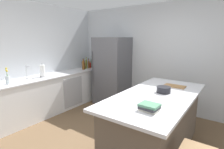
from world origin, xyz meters
TOP-DOWN VIEW (x-y plane):
  - wall_rear at (0.00, 2.25)m, footprint 6.00×0.10m
  - wall_left at (-2.45, 0.00)m, footprint 0.10×6.00m
  - counter_run_left at (-2.08, 0.52)m, footprint 0.66×3.19m
  - kitchen_island at (0.60, 0.49)m, footprint 1.00×2.13m
  - refrigerator at (-1.20, 1.83)m, footprint 0.82×0.77m
  - sink_faucet at (-2.13, -0.03)m, footprint 0.15×0.05m
  - flower_vase at (-2.01, -0.48)m, footprint 0.07×0.07m
  - paper_towel_roll at (-2.06, 0.29)m, footprint 0.14×0.14m
  - wine_bottle at (-2.10, 2.01)m, footprint 0.07×0.07m
  - hot_sauce_bottle at (-2.06, 1.90)m, footprint 0.04×0.04m
  - vinegar_bottle at (-2.04, 1.81)m, footprint 0.06×0.06m
  - olive_oil_bottle at (-2.06, 1.72)m, footprint 0.06×0.06m
  - syrup_bottle at (-2.06, 1.63)m, footprint 0.06×0.06m
  - whiskey_bottle at (-1.99, 1.53)m, footprint 0.08×0.08m
  - cookbook_stack at (0.75, -0.15)m, footprint 0.23×0.21m
  - mixing_bowl at (0.65, 0.63)m, footprint 0.22×0.22m
  - cutting_board at (0.68, 1.08)m, footprint 0.35×0.19m

SIDE VIEW (x-z plane):
  - counter_run_left at x=-2.08m, z-range 0.00..0.90m
  - kitchen_island at x=0.60m, z-range 0.01..0.94m
  - refrigerator at x=-1.20m, z-range 0.00..1.80m
  - cutting_board at x=0.68m, z-range 0.94..0.95m
  - hot_sauce_bottle at x=-2.06m, z-range 0.88..1.07m
  - cookbook_stack at x=0.75m, z-range 0.94..1.02m
  - mixing_bowl at x=0.65m, z-range 0.94..1.03m
  - syrup_bottle at x=-2.06m, z-range 0.87..1.13m
  - flower_vase at x=-2.01m, z-range 0.85..1.17m
  - vinegar_bottle at x=-2.04m, z-range 0.87..1.16m
  - whiskey_bottle at x=-1.99m, z-range 0.87..1.19m
  - paper_towel_roll at x=-2.06m, z-range 0.88..1.19m
  - olive_oil_bottle at x=-2.06m, z-range 0.87..1.20m
  - wine_bottle at x=-2.10m, z-range 0.86..1.22m
  - sink_faucet at x=-2.13m, z-range 0.91..1.21m
  - wall_rear at x=0.00m, z-range 0.00..2.60m
  - wall_left at x=-2.45m, z-range 0.00..2.60m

